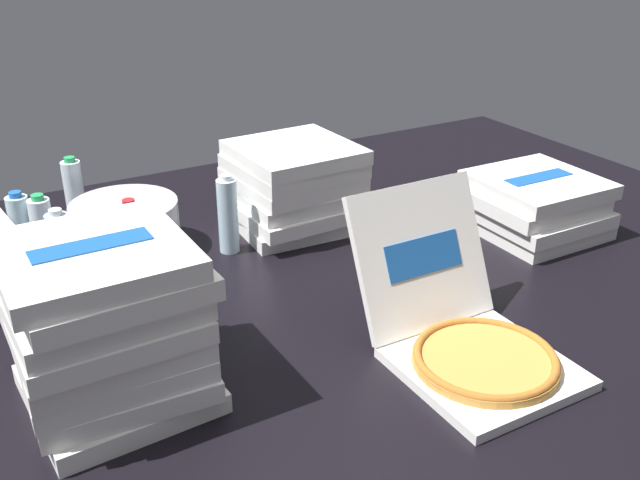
% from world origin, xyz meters
% --- Properties ---
extents(ground_plane, '(3.20, 2.40, 0.02)m').
position_xyz_m(ground_plane, '(0.00, 0.00, -0.01)').
color(ground_plane, black).
extents(open_pizza_box, '(0.35, 0.51, 0.35)m').
position_xyz_m(open_pizza_box, '(0.17, -0.36, 0.07)').
color(open_pizza_box, white).
rests_on(open_pizza_box, ground_plane).
extents(pizza_stack_left_far, '(0.38, 0.39, 0.27)m').
position_xyz_m(pizza_stack_left_far, '(0.18, 0.50, 0.13)').
color(pizza_stack_left_far, white).
rests_on(pizza_stack_left_far, ground_plane).
extents(pizza_stack_right_far, '(0.38, 0.38, 0.36)m').
position_xyz_m(pizza_stack_right_far, '(-0.57, -0.11, 0.18)').
color(pizza_stack_right_far, white).
rests_on(pizza_stack_right_far, ground_plane).
extents(pizza_stack_center_near, '(0.37, 0.38, 0.18)m').
position_xyz_m(pizza_stack_center_near, '(0.82, 0.08, 0.09)').
color(pizza_stack_center_near, white).
rests_on(pizza_stack_center_near, ground_plane).
extents(ice_bucket, '(0.31, 0.31, 0.16)m').
position_xyz_m(ice_bucket, '(-0.34, 0.58, 0.08)').
color(ice_bucket, '#B7BABF').
rests_on(ice_bucket, ground_plane).
extents(water_bottle_0, '(0.06, 0.06, 0.24)m').
position_xyz_m(water_bottle_0, '(-0.41, 0.29, 0.12)').
color(water_bottle_0, white).
rests_on(water_bottle_0, ground_plane).
extents(water_bottle_1, '(0.06, 0.06, 0.24)m').
position_xyz_m(water_bottle_1, '(-0.37, 0.38, 0.12)').
color(water_bottle_1, white).
rests_on(water_bottle_1, ground_plane).
extents(water_bottle_2, '(0.06, 0.06, 0.24)m').
position_xyz_m(water_bottle_2, '(-0.57, 0.54, 0.12)').
color(water_bottle_2, white).
rests_on(water_bottle_2, ground_plane).
extents(water_bottle_3, '(0.06, 0.06, 0.24)m').
position_xyz_m(water_bottle_3, '(-0.43, 0.82, 0.12)').
color(water_bottle_3, white).
rests_on(water_bottle_3, ground_plane).
extents(water_bottle_4, '(0.06, 0.06, 0.24)m').
position_xyz_m(water_bottle_4, '(-0.62, 0.59, 0.12)').
color(water_bottle_4, silver).
rests_on(water_bottle_4, ground_plane).
extents(water_bottle_5, '(0.06, 0.06, 0.24)m').
position_xyz_m(water_bottle_5, '(-0.07, 0.43, 0.12)').
color(water_bottle_5, silver).
rests_on(water_bottle_5, ground_plane).
extents(water_bottle_6, '(0.06, 0.06, 0.24)m').
position_xyz_m(water_bottle_6, '(-0.55, 0.41, 0.12)').
color(water_bottle_6, silver).
rests_on(water_bottle_6, ground_plane).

